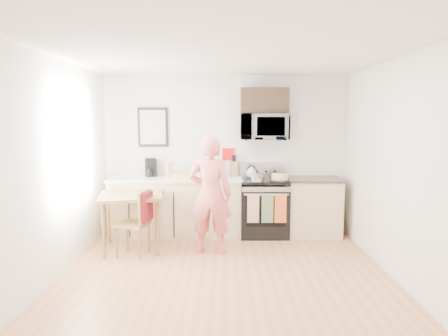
{
  "coord_description": "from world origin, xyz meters",
  "views": [
    {
      "loc": [
        0.0,
        -4.37,
        1.89
      ],
      "look_at": [
        -0.01,
        1.0,
        1.22
      ],
      "focal_mm": 32.0,
      "sensor_mm": 36.0,
      "label": 1
    }
  ],
  "objects_px": {
    "chair": "(141,214)",
    "microwave": "(264,127)",
    "cake": "(280,178)",
    "range": "(264,209)",
    "person": "(210,195)",
    "dining_table": "(131,200)"
  },
  "relations": [
    {
      "from": "chair",
      "to": "microwave",
      "type": "bearing_deg",
      "value": 43.78
    },
    {
      "from": "microwave",
      "to": "chair",
      "type": "distance_m",
      "value": 2.4
    },
    {
      "from": "cake",
      "to": "microwave",
      "type": "bearing_deg",
      "value": 127.59
    },
    {
      "from": "range",
      "to": "microwave",
      "type": "height_order",
      "value": "microwave"
    },
    {
      "from": "person",
      "to": "range",
      "type": "bearing_deg",
      "value": -128.46
    },
    {
      "from": "range",
      "to": "cake",
      "type": "distance_m",
      "value": 0.61
    },
    {
      "from": "microwave",
      "to": "dining_table",
      "type": "xyz_separation_m",
      "value": [
        -1.98,
        -0.83,
        -1.04
      ]
    },
    {
      "from": "range",
      "to": "cake",
      "type": "xyz_separation_m",
      "value": [
        0.22,
        -0.19,
        0.54
      ]
    },
    {
      "from": "person",
      "to": "cake",
      "type": "distance_m",
      "value": 1.27
    },
    {
      "from": "cake",
      "to": "dining_table",
      "type": "bearing_deg",
      "value": -166.4
    },
    {
      "from": "dining_table",
      "to": "chair",
      "type": "relative_size",
      "value": 0.96
    },
    {
      "from": "cake",
      "to": "range",
      "type": "bearing_deg",
      "value": 140.2
    },
    {
      "from": "person",
      "to": "dining_table",
      "type": "height_order",
      "value": "person"
    },
    {
      "from": "range",
      "to": "chair",
      "type": "relative_size",
      "value": 1.26
    },
    {
      "from": "microwave",
      "to": "person",
      "type": "relative_size",
      "value": 0.46
    },
    {
      "from": "microwave",
      "to": "dining_table",
      "type": "distance_m",
      "value": 2.38
    },
    {
      "from": "microwave",
      "to": "chair",
      "type": "bearing_deg",
      "value": -147.59
    },
    {
      "from": "person",
      "to": "dining_table",
      "type": "relative_size",
      "value": 1.87
    },
    {
      "from": "range",
      "to": "dining_table",
      "type": "distance_m",
      "value": 2.13
    },
    {
      "from": "chair",
      "to": "cake",
      "type": "bearing_deg",
      "value": 34.05
    },
    {
      "from": "range",
      "to": "dining_table",
      "type": "height_order",
      "value": "range"
    },
    {
      "from": "chair",
      "to": "dining_table",
      "type": "bearing_deg",
      "value": 135.61
    }
  ]
}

